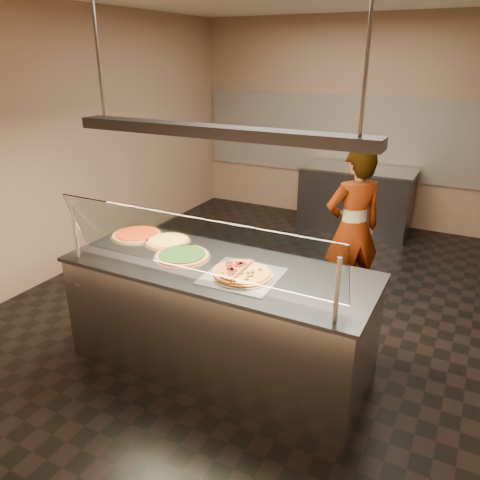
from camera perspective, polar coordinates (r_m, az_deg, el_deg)
The scene contains 18 objects.
ground at distance 5.10m, azimuth 3.94°, elevation -7.15°, with size 5.00×6.00×0.02m, color black.
wall_back at distance 7.40m, azimuth 14.01°, elevation 13.70°, with size 5.00×0.02×3.00m, color #92765E.
wall_left at distance 6.00m, azimuth -18.61°, elevation 11.50°, with size 0.02×6.00×3.00m, color #92765E.
tile_band at distance 7.40m, azimuth 13.81°, elevation 12.14°, with size 4.90×0.02×1.20m, color silver.
serving_counter at distance 3.83m, azimuth -2.61°, elevation -9.45°, with size 2.43×0.94×0.93m.
sneeze_guard at distance 3.23m, azimuth -5.87°, elevation -0.63°, with size 2.19×0.18×0.54m.
perforated_tray at distance 3.44m, azimuth 0.29°, elevation -4.32°, with size 0.55×0.55×0.01m.
half_pizza_pepperoni at distance 3.48m, azimuth -1.26°, elevation -3.55°, with size 0.24×0.45×0.05m.
half_pizza_sausage at distance 3.39m, azimuth 1.87°, elevation -4.40°, with size 0.24×0.45×0.04m.
pizza_spinach at distance 3.78m, azimuth -7.02°, elevation -1.87°, with size 0.46×0.46×0.03m.
pizza_cheese at distance 4.10m, azimuth -8.77°, elevation -0.10°, with size 0.41×0.41×0.03m.
pizza_tomato at distance 4.30m, azimuth -12.45°, elevation 0.68°, with size 0.45×0.45×0.03m.
pizza_spatula at distance 3.97m, azimuth -7.61°, elevation -0.50°, with size 0.29×0.17×0.02m.
prep_table at distance 7.13m, azimuth 13.92°, elevation 4.88°, with size 1.60×0.74×0.93m.
worker at distance 4.81m, azimuth 13.58°, elevation 1.34°, with size 0.60×0.39×1.65m, color #2C2A30.
heat_lamp_housing at distance 3.32m, azimuth -3.05°, elevation 13.06°, with size 2.30×0.18×0.08m, color #3D3D42.
lamp_rod_left at distance 3.89m, azimuth -17.02°, elevation 21.54°, with size 0.02×0.02×1.01m, color #B7B7BC.
lamp_rod_right at distance 2.91m, azimuth 15.38°, elevation 21.95°, with size 0.02×0.02×1.01m, color #B7B7BC.
Camera 1 is at (1.75, -4.12, 2.44)m, focal length 35.00 mm.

